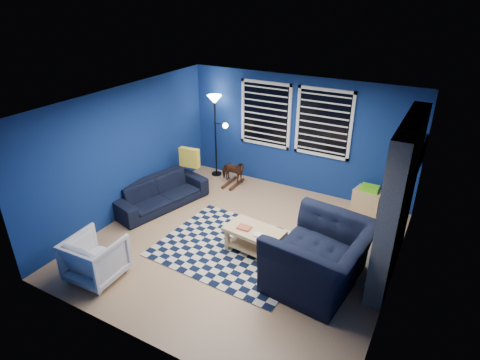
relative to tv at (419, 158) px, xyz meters
The scene contains 18 objects.
floor 3.46m from the tv, 140.73° to the right, with size 5.00×5.00×0.00m, color tan.
ceiling 3.35m from the tv, 140.73° to the right, with size 5.00×5.00×0.00m, color white.
wall_back 2.50m from the tv, 168.45° to the left, with size 5.00×5.00×0.00m, color navy.
wall_left 5.34m from the tv, 157.98° to the right, with size 5.00×5.00×0.00m, color navy.
wall_right 2.01m from the tv, 88.45° to the right, with size 5.00×5.00×0.00m, color navy.
fireplace 1.52m from the tv, 93.32° to the right, with size 0.65×2.00×2.50m.
window_left 3.24m from the tv, behind, with size 1.17×0.06×1.42m.
window_right 1.96m from the tv, 166.32° to the left, with size 1.17×0.06×1.42m.
tv is the anchor object (origin of this frame).
rug 3.59m from the tv, 138.40° to the right, with size 2.50×2.00×0.02m, color black.
sofa 4.95m from the tv, 160.56° to the right, with size 0.77×1.98×0.58m, color black.
armchair_big 2.68m from the tv, 111.24° to the right, with size 1.32×1.51×0.98m, color black.
armchair_bent 5.63m from the tv, 135.74° to the right, with size 0.76×0.78×0.71m, color gray.
rocking_horse 3.87m from the tv, behind, with size 0.63×0.29×0.53m, color #472D16.
coffee_table 3.19m from the tv, 135.09° to the right, with size 1.02×0.66×0.48m.
cabinet 1.42m from the tv, 162.10° to the left, with size 0.61×0.47×0.55m.
floor_lamp 4.33m from the tv, behind, with size 0.52×0.32×1.92m.
throw_pillow 4.50m from the tv, behind, with size 0.44×0.13×0.42m, color yellow.
Camera 1 is at (2.83, -5.15, 4.11)m, focal length 30.00 mm.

